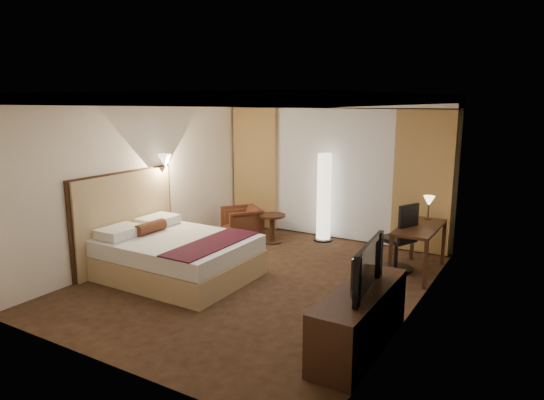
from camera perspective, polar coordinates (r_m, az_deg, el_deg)
The scene contains 21 objects.
floor at distance 7.30m, azimuth -1.62°, elevation -9.43°, with size 4.50×5.50×0.01m, color black.
ceiling at distance 6.81m, azimuth -1.75°, elevation 12.28°, with size 4.50×5.50×0.01m, color white.
back_wall at distance 9.34m, azimuth 7.38°, elevation 3.72°, with size 4.50×0.02×2.70m, color silver.
left_wall at distance 8.33m, azimuth -14.89°, elevation 2.47°, with size 0.02×5.50×2.70m, color silver.
right_wall at distance 6.06m, azimuth 16.62°, elevation -1.01°, with size 0.02×5.50×2.70m, color silver.
crown_molding at distance 6.81m, azimuth -1.75°, elevation 11.77°, with size 4.50×5.50×0.12m, color black, non-canonical shape.
soffit at distance 9.02m, azimuth 6.95°, elevation 11.42°, with size 4.50×0.50×0.20m, color white.
curtain_sheer at distance 9.28m, azimuth 7.17°, elevation 3.06°, with size 2.48×0.04×2.45m, color silver.
curtain_left_drape at distance 10.02m, azimuth -1.93°, elevation 3.78°, with size 1.00×0.14×2.45m, color #AC8C4E.
curtain_right_drape at distance 8.70m, azimuth 17.33°, elevation 2.03°, with size 1.00×0.14×2.45m, color #AC8C4E.
wall_sconce at distance 8.44m, azimuth -12.49°, elevation 4.55°, with size 0.24×0.24×0.24m, color white, non-canonical shape.
bed at distance 7.48m, azimuth -10.95°, elevation -6.58°, with size 2.14×1.67×0.62m, color white, non-canonical shape.
headboard at distance 8.10m, azimuth -16.81°, elevation -2.24°, with size 0.12×1.97×1.50m, color tan, non-canonical shape.
armchair at distance 9.29m, azimuth -3.58°, elevation -2.56°, with size 0.67×0.63×0.69m, color #512A18.
side_table at distance 9.07m, azimuth 0.05°, elevation -3.38°, with size 0.49×0.49×0.54m, color black, non-canonical shape.
floor_lamp at distance 9.13m, azimuth 6.13°, elevation 0.31°, with size 0.35×0.35×1.68m, color white, non-canonical shape.
desk at distance 7.80m, azimuth 16.84°, elevation -5.62°, with size 0.55×1.31×0.75m, color black, non-canonical shape.
desk_lamp at distance 8.14m, azimuth 17.93°, elevation -1.00°, with size 0.18×0.18×0.34m, color #FFD899, non-canonical shape.
office_chair at distance 7.79m, azimuth 14.47°, elevation -4.17°, with size 0.53×0.53×1.10m, color black, non-canonical shape.
dresser at distance 5.42m, azimuth 10.29°, elevation -13.61°, with size 0.50×1.71×0.67m, color black, non-canonical shape.
television at distance 5.19m, azimuth 10.23°, elevation -7.23°, with size 1.04×0.60×0.14m, color black.
Camera 1 is at (3.64, -5.75, 2.63)m, focal length 32.00 mm.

